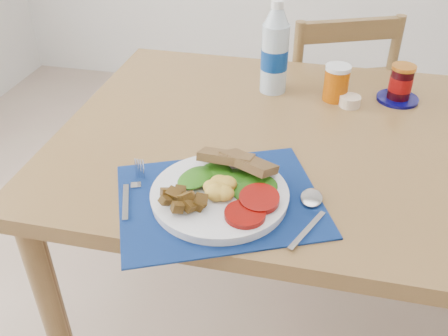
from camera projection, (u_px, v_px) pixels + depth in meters
name	position (u px, v px, depth m)	size (l,w,h in m)	color
table	(339.00, 168.00, 1.26)	(1.40, 0.90, 0.75)	brown
chair_far	(328.00, 98.00, 1.84)	(0.51, 0.50, 1.06)	#53371E
placemat	(220.00, 200.00, 1.02)	(0.40, 0.32, 0.00)	black
breakfast_plate	(217.00, 192.00, 1.00)	(0.28, 0.28, 0.07)	silver
fork	(132.00, 191.00, 1.03)	(0.05, 0.16, 0.00)	#B2B5BA
spoon	(310.00, 207.00, 0.99)	(0.06, 0.19, 0.01)	#B2B5BA
water_bottle	(275.00, 53.00, 1.37)	(0.08, 0.08, 0.26)	#ADBFCC
juice_glass	(336.00, 84.00, 1.36)	(0.07, 0.07, 0.09)	#AB4A04
ramekin	(350.00, 101.00, 1.35)	(0.06, 0.06, 0.03)	beige
jam_on_saucer	(400.00, 85.00, 1.36)	(0.11, 0.11, 0.10)	#050448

